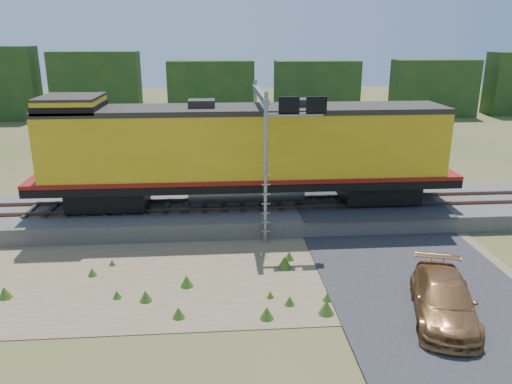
{
  "coord_description": "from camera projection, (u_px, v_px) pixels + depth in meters",
  "views": [
    {
      "loc": [
        -0.21,
        -16.78,
        8.68
      ],
      "look_at": [
        1.33,
        3.0,
        2.4
      ],
      "focal_mm": 35.0,
      "sensor_mm": 36.0,
      "label": 1
    }
  ],
  "objects": [
    {
      "name": "ground",
      "position": [
        227.0,
        278.0,
        18.59
      ],
      "size": [
        140.0,
        140.0,
        0.0
      ],
      "primitive_type": "plane",
      "color": "#475123",
      "rests_on": "ground"
    },
    {
      "name": "ballast",
      "position": [
        224.0,
        213.0,
        24.17
      ],
      "size": [
        70.0,
        5.0,
        0.8
      ],
      "primitive_type": "cube",
      "color": "slate",
      "rests_on": "ground"
    },
    {
      "name": "rails",
      "position": [
        224.0,
        204.0,
        24.02
      ],
      "size": [
        70.0,
        1.54,
        0.16
      ],
      "color": "brown",
      "rests_on": "ballast"
    },
    {
      "name": "dirt_shoulder",
      "position": [
        174.0,
        274.0,
        18.91
      ],
      "size": [
        26.0,
        8.0,
        0.03
      ],
      "primitive_type": "cube",
      "color": "#8C7754",
      "rests_on": "ground"
    },
    {
      "name": "road",
      "position": [
        403.0,
        261.0,
        19.79
      ],
      "size": [
        7.0,
        66.0,
        0.86
      ],
      "color": "#38383A",
      "rests_on": "ground"
    },
    {
      "name": "tree_line_north",
      "position": [
        219.0,
        89.0,
        53.78
      ],
      "size": [
        130.0,
        3.0,
        6.5
      ],
      "color": "#193C15",
      "rests_on": "ground"
    },
    {
      "name": "weed_clumps",
      "position": [
        132.0,
        280.0,
        18.42
      ],
      "size": [
        15.0,
        6.2,
        0.56
      ],
      "primitive_type": null,
      "color": "#3C641C",
      "rests_on": "ground"
    },
    {
      "name": "locomotive",
      "position": [
        240.0,
        151.0,
        23.29
      ],
      "size": [
        19.92,
        3.04,
        5.14
      ],
      "color": "black",
      "rests_on": "rails"
    },
    {
      "name": "signal_gantry",
      "position": [
        268.0,
        122.0,
        22.34
      ],
      "size": [
        2.58,
        6.2,
        6.52
      ],
      "color": "gray",
      "rests_on": "ground"
    },
    {
      "name": "car",
      "position": [
        444.0,
        300.0,
        15.81
      ],
      "size": [
        3.03,
        4.82,
        1.3
      ],
      "primitive_type": "imported",
      "rotation": [
        0.0,
        0.0,
        -0.29
      ],
      "color": "#A46E3C",
      "rests_on": "ground"
    }
  ]
}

